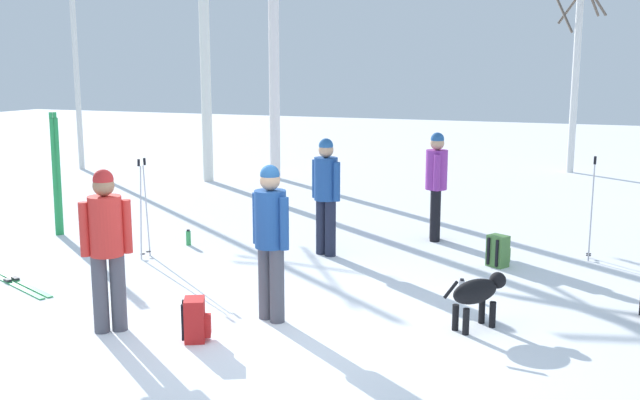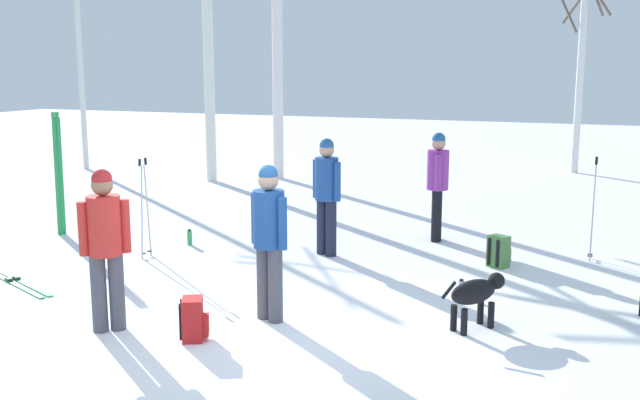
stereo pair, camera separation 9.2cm
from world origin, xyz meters
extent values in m
plane|color=white|center=(0.00, 0.00, 0.00)|extent=(60.00, 60.00, 0.00)
cylinder|color=#1E2338|center=(-0.73, 3.50, 0.41)|extent=(0.16, 0.16, 0.82)
cylinder|color=#1E2338|center=(-0.56, 3.44, 0.41)|extent=(0.16, 0.16, 0.82)
cylinder|color=#1E478C|center=(-0.64, 3.47, 1.13)|extent=(0.34, 0.34, 0.62)
sphere|color=tan|center=(-0.64, 3.47, 1.55)|extent=(0.22, 0.22, 0.22)
sphere|color=#265999|center=(-0.64, 3.47, 1.61)|extent=(0.21, 0.21, 0.21)
cylinder|color=#1E478C|center=(-0.84, 3.55, 1.11)|extent=(0.10, 0.10, 0.56)
cylinder|color=#1E478C|center=(-0.45, 3.39, 1.11)|extent=(0.10, 0.10, 0.56)
cylinder|color=#4C4C56|center=(-1.70, -0.33, 0.41)|extent=(0.16, 0.16, 0.82)
cylinder|color=#4C4C56|center=(-1.56, -0.21, 0.41)|extent=(0.16, 0.16, 0.82)
cylinder|color=red|center=(-1.63, -0.27, 1.13)|extent=(0.34, 0.34, 0.62)
sphere|color=#997051|center=(-1.63, -0.27, 1.55)|extent=(0.22, 0.22, 0.22)
sphere|color=#B22626|center=(-1.63, -0.27, 1.61)|extent=(0.21, 0.21, 0.21)
cylinder|color=red|center=(-1.79, -0.41, 1.11)|extent=(0.10, 0.10, 0.56)
cylinder|color=red|center=(-1.47, -0.14, 1.11)|extent=(0.10, 0.10, 0.56)
cylinder|color=black|center=(0.67, 4.88, 0.41)|extent=(0.16, 0.16, 0.82)
cylinder|color=black|center=(0.62, 5.05, 0.41)|extent=(0.16, 0.16, 0.82)
cylinder|color=purple|center=(0.64, 4.96, 1.13)|extent=(0.34, 0.34, 0.62)
sphere|color=tan|center=(0.64, 4.96, 1.55)|extent=(0.22, 0.22, 0.22)
sphere|color=#265999|center=(0.64, 4.96, 1.61)|extent=(0.21, 0.21, 0.21)
cylinder|color=purple|center=(0.70, 4.76, 1.11)|extent=(0.10, 0.10, 0.56)
cylinder|color=purple|center=(0.59, 5.17, 1.11)|extent=(0.10, 0.10, 0.56)
cylinder|color=#4C4C56|center=(-0.29, 0.68, 0.41)|extent=(0.16, 0.16, 0.82)
cylinder|color=#4C4C56|center=(-0.12, 0.62, 0.41)|extent=(0.16, 0.16, 0.82)
cylinder|color=#1E478C|center=(-0.20, 0.65, 1.13)|extent=(0.34, 0.34, 0.62)
sphere|color=tan|center=(-0.20, 0.65, 1.55)|extent=(0.22, 0.22, 0.22)
sphere|color=#265999|center=(-0.20, 0.65, 1.61)|extent=(0.21, 0.21, 0.21)
cylinder|color=#1E478C|center=(-0.40, 0.72, 1.11)|extent=(0.10, 0.10, 0.56)
cylinder|color=#1E478C|center=(-0.01, 0.57, 1.11)|extent=(0.10, 0.10, 0.56)
ellipsoid|color=black|center=(1.91, 1.18, 0.41)|extent=(0.52, 0.62, 0.26)
sphere|color=black|center=(2.10, 1.46, 0.48)|extent=(0.18, 0.18, 0.18)
ellipsoid|color=black|center=(2.14, 1.51, 0.46)|extent=(0.11, 0.12, 0.06)
cylinder|color=black|center=(1.71, 0.89, 0.49)|extent=(0.14, 0.18, 0.17)
cylinder|color=black|center=(1.96, 1.38, 0.14)|extent=(0.07, 0.07, 0.28)
cylinder|color=black|center=(2.08, 1.30, 0.14)|extent=(0.07, 0.07, 0.28)
cylinder|color=black|center=(1.73, 1.06, 0.14)|extent=(0.07, 0.07, 0.28)
cylinder|color=black|center=(1.86, 0.98, 0.14)|extent=(0.07, 0.07, 0.28)
cube|color=green|center=(-5.13, 3.10, 0.96)|extent=(0.07, 0.08, 1.92)
cube|color=green|center=(-5.13, 3.10, 1.96)|extent=(0.05, 0.05, 0.10)
cube|color=green|center=(-5.17, 3.05, 0.96)|extent=(0.07, 0.08, 1.92)
cube|color=green|center=(-5.17, 3.05, 1.96)|extent=(0.05, 0.05, 0.10)
cube|color=green|center=(-3.87, 0.76, 0.01)|extent=(1.77, 0.82, 0.02)
cube|color=#333338|center=(-3.92, 0.78, 0.03)|extent=(0.14, 0.11, 0.03)
cube|color=green|center=(-3.91, 0.67, 0.01)|extent=(1.77, 0.82, 0.02)
cube|color=#333338|center=(-3.96, 0.69, 0.03)|extent=(0.14, 0.11, 0.03)
cylinder|color=#B2B2BC|center=(2.96, 4.65, 0.69)|extent=(0.02, 0.10, 1.38)
cylinder|color=black|center=(2.96, 4.65, 1.43)|extent=(0.04, 0.04, 0.10)
cylinder|color=black|center=(2.96, 4.65, 0.07)|extent=(0.07, 0.07, 0.01)
cylinder|color=#B2B2BC|center=(2.96, 4.55, 0.69)|extent=(0.02, 0.10, 1.38)
cylinder|color=black|center=(2.96, 4.55, 1.43)|extent=(0.04, 0.04, 0.10)
cylinder|color=black|center=(2.96, 4.55, 0.07)|extent=(0.07, 0.07, 0.01)
cylinder|color=#B2B2BC|center=(-3.02, 2.45, 0.67)|extent=(0.02, 0.10, 1.34)
cylinder|color=black|center=(-3.02, 2.45, 1.39)|extent=(0.04, 0.04, 0.10)
cylinder|color=black|center=(-3.02, 2.45, 0.07)|extent=(0.07, 0.07, 0.01)
cylinder|color=#B2B2BC|center=(-3.02, 2.31, 0.67)|extent=(0.02, 0.10, 1.34)
cylinder|color=black|center=(-3.02, 2.31, 1.39)|extent=(0.04, 0.04, 0.10)
cylinder|color=black|center=(-3.02, 2.31, 0.07)|extent=(0.07, 0.07, 0.01)
cube|color=#4C7F3F|center=(1.80, 3.75, 0.22)|extent=(0.32, 0.30, 0.44)
cube|color=#4C7F3F|center=(1.86, 3.86, 0.15)|extent=(0.20, 0.15, 0.20)
cube|color=black|center=(1.80, 3.61, 0.22)|extent=(0.04, 0.04, 0.37)
cube|color=black|center=(1.68, 3.68, 0.22)|extent=(0.04, 0.04, 0.37)
cube|color=red|center=(-0.67, -0.18, 0.22)|extent=(0.30, 0.32, 0.44)
cube|color=red|center=(-0.55, -0.13, 0.15)|extent=(0.14, 0.20, 0.20)
cube|color=black|center=(-0.74, -0.30, 0.22)|extent=(0.04, 0.04, 0.37)
cube|color=black|center=(-0.80, -0.17, 0.22)|extent=(0.04, 0.04, 0.37)
cylinder|color=green|center=(-2.83, 3.24, 0.11)|extent=(0.07, 0.07, 0.22)
cylinder|color=black|center=(-2.83, 3.24, 0.23)|extent=(0.05, 0.05, 0.02)
cylinder|color=silver|center=(1.58, 2.25, 0.09)|extent=(0.08, 0.08, 0.19)
cylinder|color=black|center=(1.58, 2.25, 0.20)|extent=(0.05, 0.05, 0.02)
cylinder|color=silver|center=(-9.89, 9.46, 3.20)|extent=(0.14, 0.14, 6.40)
cylinder|color=silver|center=(-5.71, 8.89, 3.87)|extent=(0.24, 0.24, 7.74)
cylinder|color=silver|center=(-4.41, 9.89, 3.69)|extent=(0.25, 0.25, 7.37)
cylinder|color=silver|center=(2.27, 13.59, 2.53)|extent=(0.18, 0.18, 5.06)
cylinder|color=brown|center=(1.92, 13.36, 3.97)|extent=(0.53, 0.78, 0.93)
cylinder|color=brown|center=(2.11, 13.93, 4.31)|extent=(0.76, 0.40, 1.11)
cylinder|color=brown|center=(2.58, 13.46, 4.25)|extent=(0.34, 0.68, 0.66)
camera|label=1|loc=(3.08, -6.30, 2.76)|focal=41.22mm
camera|label=2|loc=(3.16, -6.27, 2.76)|focal=41.22mm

